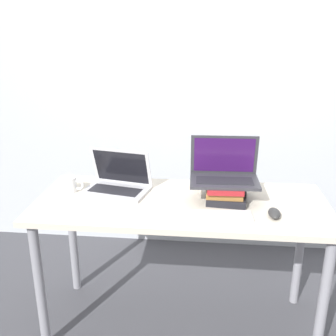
{
  "coord_description": "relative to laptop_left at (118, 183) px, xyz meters",
  "views": [
    {
      "loc": [
        0.12,
        -1.54,
        1.6
      ],
      "look_at": [
        -0.07,
        0.31,
        0.94
      ],
      "focal_mm": 42.0,
      "sensor_mm": 36.0,
      "label": 1
    }
  ],
  "objects": [
    {
      "name": "laptop_on_books",
      "position": [
        0.57,
        -0.04,
        0.1
      ],
      "size": [
        0.36,
        0.23,
        0.23
      ],
      "color": "#333338",
      "rests_on": "book_stack"
    },
    {
      "name": "desk",
      "position": [
        0.36,
        -0.11,
        -0.14
      ],
      "size": [
        1.51,
        0.63,
        0.76
      ],
      "color": "beige",
      "rests_on": "ground_plane"
    },
    {
      "name": "laptop_left",
      "position": [
        0.0,
        0.0,
        0.0
      ],
      "size": [
        0.38,
        0.29,
        0.23
      ],
      "color": "silver",
      "rests_on": "desk"
    },
    {
      "name": "book_stack",
      "position": [
        0.58,
        -0.05,
        0.0
      ],
      "size": [
        0.22,
        0.27,
        0.1
      ],
      "color": "black",
      "rests_on": "desk"
    },
    {
      "name": "wireless_keyboard",
      "position": [
        0.57,
        -0.27,
        -0.04
      ],
      "size": [
        0.28,
        0.12,
        0.01
      ],
      "color": "silver",
      "rests_on": "desk"
    },
    {
      "name": "wall_back",
      "position": [
        0.36,
        0.84,
        0.54
      ],
      "size": [
        8.0,
        0.05,
        2.7
      ],
      "color": "silver",
      "rests_on": "ground_plane"
    },
    {
      "name": "mouse",
      "position": [
        0.81,
        -0.24,
        -0.03
      ],
      "size": [
        0.06,
        0.11,
        0.04
      ],
      "color": "#2D2D2D",
      "rests_on": "desk"
    },
    {
      "name": "mug",
      "position": [
        -0.26,
        -0.04,
        -0.0
      ],
      "size": [
        0.13,
        0.08,
        0.08
      ],
      "color": "white",
      "rests_on": "desk"
    }
  ]
}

